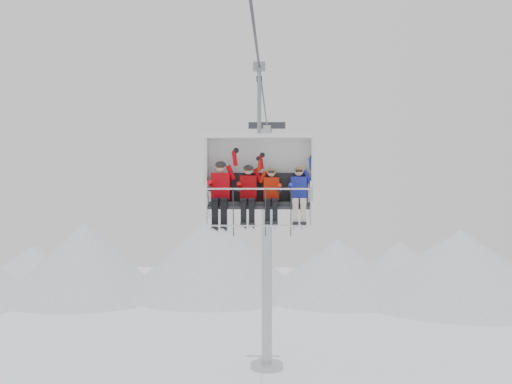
{
  "coord_description": "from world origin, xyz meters",
  "views": [
    {
      "loc": [
        0.35,
        -12.84,
        10.67
      ],
      "look_at": [
        0.0,
        0.0,
        10.31
      ],
      "focal_mm": 45.0,
      "sensor_mm": 36.0,
      "label": 1
    }
  ],
  "objects_px": {
    "skier_far_left": "(221,191)",
    "skier_center_left": "(248,193)",
    "skier_far_right": "(299,194)",
    "skier_center_right": "(271,194)",
    "lift_tower_right": "(267,264)",
    "chairlift_carrier": "(259,171)"
  },
  "relations": [
    {
      "from": "skier_far_left",
      "to": "skier_center_left",
      "type": "distance_m",
      "value": 0.68
    },
    {
      "from": "skier_far_right",
      "to": "skier_center_right",
      "type": "bearing_deg",
      "value": -179.69
    },
    {
      "from": "lift_tower_right",
      "to": "skier_center_right",
      "type": "xyz_separation_m",
      "value": [
        0.3,
        -19.27,
        4.4
      ]
    },
    {
      "from": "skier_center_left",
      "to": "skier_center_right",
      "type": "bearing_deg",
      "value": -0.91
    },
    {
      "from": "skier_center_right",
      "to": "skier_far_right",
      "type": "xyz_separation_m",
      "value": [
        0.67,
        0.0,
        0.01
      ]
    },
    {
      "from": "lift_tower_right",
      "to": "skier_center_right",
      "type": "distance_m",
      "value": 19.77
    },
    {
      "from": "chairlift_carrier",
      "to": "skier_far_left",
      "type": "distance_m",
      "value": 1.1
    },
    {
      "from": "skier_center_left",
      "to": "chairlift_carrier",
      "type": "bearing_deg",
      "value": 50.02
    },
    {
      "from": "lift_tower_right",
      "to": "skier_center_left",
      "type": "height_order",
      "value": "lift_tower_right"
    },
    {
      "from": "skier_center_left",
      "to": "skier_far_right",
      "type": "relative_size",
      "value": 1.0
    },
    {
      "from": "lift_tower_right",
      "to": "skier_far_left",
      "type": "bearing_deg",
      "value": -92.8
    },
    {
      "from": "skier_far_left",
      "to": "skier_center_right",
      "type": "height_order",
      "value": "skier_far_left"
    },
    {
      "from": "skier_far_left",
      "to": "skier_center_left",
      "type": "bearing_deg",
      "value": -0.85
    },
    {
      "from": "chairlift_carrier",
      "to": "skier_far_left",
      "type": "height_order",
      "value": "chairlift_carrier"
    },
    {
      "from": "skier_far_left",
      "to": "skier_center_left",
      "type": "xyz_separation_m",
      "value": [
        0.68,
        -0.01,
        -0.04
      ]
    },
    {
      "from": "skier_far_left",
      "to": "chairlift_carrier",
      "type": "bearing_deg",
      "value": 17.98
    },
    {
      "from": "lift_tower_right",
      "to": "chairlift_carrier",
      "type": "height_order",
      "value": "lift_tower_right"
    },
    {
      "from": "lift_tower_right",
      "to": "chairlift_carrier",
      "type": "relative_size",
      "value": 3.38
    },
    {
      "from": "chairlift_carrier",
      "to": "skier_far_right",
      "type": "bearing_deg",
      "value": -18.32
    },
    {
      "from": "chairlift_carrier",
      "to": "skier_center_right",
      "type": "xyz_separation_m",
      "value": [
        0.3,
        -0.32,
        -0.56
      ]
    },
    {
      "from": "chairlift_carrier",
      "to": "skier_far_right",
      "type": "relative_size",
      "value": 2.36
    },
    {
      "from": "chairlift_carrier",
      "to": "skier_center_right",
      "type": "height_order",
      "value": "chairlift_carrier"
    }
  ]
}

